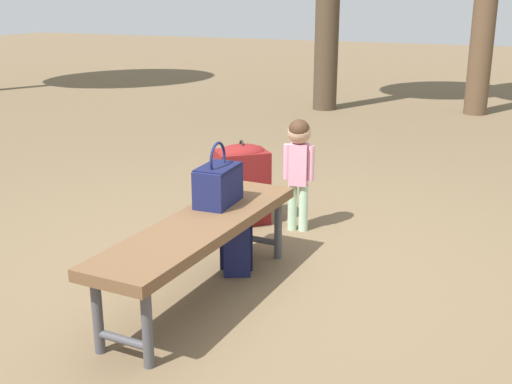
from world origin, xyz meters
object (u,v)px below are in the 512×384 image
object	(u,v)px
backpack_large	(242,182)
backpack_small	(236,243)
park_bench	(201,231)
handbag	(218,183)
child_standing	(299,158)

from	to	relation	value
backpack_large	backpack_small	xyz separation A→B (m)	(-0.81, -0.36, -0.13)
backpack_small	park_bench	bearing A→B (deg)	178.67
handbag	backpack_large	size ratio (longest dim) A/B	0.59
park_bench	backpack_large	world-z (taller)	backpack_large
park_bench	handbag	xyz separation A→B (m)	(0.31, 0.06, 0.18)
park_bench	child_standing	size ratio (longest dim) A/B	2.00
park_bench	handbag	distance (m)	0.36
backpack_large	backpack_small	size ratio (longest dim) A/B	1.69
park_bench	backpack_small	world-z (taller)	park_bench
backpack_large	park_bench	bearing A→B (deg)	-164.10
handbag	backpack_large	xyz separation A→B (m)	(0.91, 0.29, -0.27)
child_standing	backpack_small	size ratio (longest dim) A/B	2.19
backpack_large	backpack_small	world-z (taller)	backpack_large
handbag	child_standing	distance (m)	0.92
child_standing	backpack_small	xyz separation A→B (m)	(-0.81, 0.08, -0.35)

